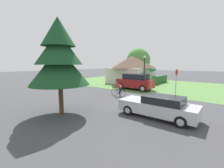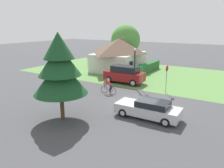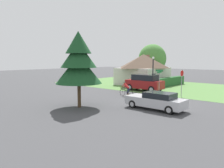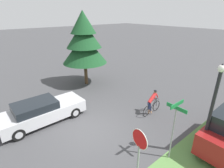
{
  "view_description": "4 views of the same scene",
  "coord_description": "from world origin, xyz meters",
  "px_view_note": "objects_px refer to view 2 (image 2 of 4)",
  "views": [
    {
      "loc": [
        -11.32,
        -5.11,
        3.33
      ],
      "look_at": [
        -0.81,
        3.42,
        1.51
      ],
      "focal_mm": 24.0,
      "sensor_mm": 36.0,
      "label": 1
    },
    {
      "loc": [
        -16.59,
        -7.19,
        6.6
      ],
      "look_at": [
        -0.39,
        2.78,
        1.49
      ],
      "focal_mm": 35.0,
      "sensor_mm": 36.0,
      "label": 2
    },
    {
      "loc": [
        -17.46,
        -10.36,
        3.95
      ],
      "look_at": [
        -2.18,
        3.28,
        1.63
      ],
      "focal_mm": 35.0,
      "sensor_mm": 36.0,
      "label": 3
    },
    {
      "loc": [
        6.91,
        -4.08,
        6.07
      ],
      "look_at": [
        -1.47,
        2.82,
        1.57
      ],
      "focal_mm": 28.0,
      "sensor_mm": 36.0,
      "label": 4
    }
  ],
  "objects_px": {
    "sedan_left_lane": "(149,109)",
    "street_lamp": "(135,64)",
    "parked_suv_right": "(124,74)",
    "deciduous_tree_right": "(126,40)",
    "street_name_sign": "(142,72)",
    "conifer_tall_near": "(60,68)",
    "cottage_house": "(119,54)",
    "cyclist": "(109,86)",
    "stop_sign": "(167,74)"
  },
  "relations": [
    {
      "from": "sedan_left_lane",
      "to": "street_lamp",
      "type": "distance_m",
      "value": 8.78
    },
    {
      "from": "parked_suv_right",
      "to": "deciduous_tree_right",
      "type": "relative_size",
      "value": 0.69
    },
    {
      "from": "deciduous_tree_right",
      "to": "parked_suv_right",
      "type": "bearing_deg",
      "value": -152.1
    },
    {
      "from": "street_name_sign",
      "to": "conifer_tall_near",
      "type": "height_order",
      "value": "conifer_tall_near"
    },
    {
      "from": "cottage_house",
      "to": "deciduous_tree_right",
      "type": "xyz_separation_m",
      "value": [
        6.73,
        2.49,
        1.61
      ]
    },
    {
      "from": "street_lamp",
      "to": "cyclist",
      "type": "bearing_deg",
      "value": 164.5
    },
    {
      "from": "stop_sign",
      "to": "street_name_sign",
      "type": "distance_m",
      "value": 2.48
    },
    {
      "from": "parked_suv_right",
      "to": "stop_sign",
      "type": "distance_m",
      "value": 5.65
    },
    {
      "from": "cyclist",
      "to": "stop_sign",
      "type": "height_order",
      "value": "stop_sign"
    },
    {
      "from": "street_name_sign",
      "to": "conifer_tall_near",
      "type": "xyz_separation_m",
      "value": [
        -9.89,
        1.81,
        1.87
      ]
    },
    {
      "from": "cyclist",
      "to": "deciduous_tree_right",
      "type": "xyz_separation_m",
      "value": [
        17.74,
        7.65,
        3.33
      ]
    },
    {
      "from": "cyclist",
      "to": "parked_suv_right",
      "type": "bearing_deg",
      "value": -84.53
    },
    {
      "from": "stop_sign",
      "to": "street_name_sign",
      "type": "height_order",
      "value": "stop_sign"
    },
    {
      "from": "stop_sign",
      "to": "cyclist",
      "type": "bearing_deg",
      "value": -50.87
    },
    {
      "from": "sedan_left_lane",
      "to": "street_name_sign",
      "type": "height_order",
      "value": "street_name_sign"
    },
    {
      "from": "street_lamp",
      "to": "street_name_sign",
      "type": "bearing_deg",
      "value": -121.69
    },
    {
      "from": "street_lamp",
      "to": "conifer_tall_near",
      "type": "xyz_separation_m",
      "value": [
        -10.7,
        0.5,
        1.21
      ]
    },
    {
      "from": "cottage_house",
      "to": "stop_sign",
      "type": "height_order",
      "value": "cottage_house"
    },
    {
      "from": "street_lamp",
      "to": "conifer_tall_near",
      "type": "bearing_deg",
      "value": 177.34
    },
    {
      "from": "cyclist",
      "to": "conifer_tall_near",
      "type": "distance_m",
      "value": 7.66
    },
    {
      "from": "cottage_house",
      "to": "sedan_left_lane",
      "type": "xyz_separation_m",
      "value": [
        -14.5,
        -10.86,
        -1.78
      ]
    },
    {
      "from": "sedan_left_lane",
      "to": "conifer_tall_near",
      "type": "height_order",
      "value": "conifer_tall_near"
    },
    {
      "from": "cyclist",
      "to": "parked_suv_right",
      "type": "distance_m",
      "value": 4.52
    },
    {
      "from": "cyclist",
      "to": "street_name_sign",
      "type": "height_order",
      "value": "street_name_sign"
    },
    {
      "from": "sedan_left_lane",
      "to": "street_lamp",
      "type": "bearing_deg",
      "value": -57.87
    },
    {
      "from": "sedan_left_lane",
      "to": "cyclist",
      "type": "height_order",
      "value": "cyclist"
    },
    {
      "from": "cyclist",
      "to": "street_lamp",
      "type": "distance_m",
      "value": 4.25
    },
    {
      "from": "street_name_sign",
      "to": "deciduous_tree_right",
      "type": "xyz_separation_m",
      "value": [
        14.85,
        9.99,
        2.15
      ]
    },
    {
      "from": "sedan_left_lane",
      "to": "conifer_tall_near",
      "type": "distance_m",
      "value": 6.98
    },
    {
      "from": "street_lamp",
      "to": "parked_suv_right",
      "type": "bearing_deg",
      "value": 64.96
    },
    {
      "from": "cottage_house",
      "to": "cyclist",
      "type": "xyz_separation_m",
      "value": [
        -11.01,
        -5.16,
        -1.72
      ]
    },
    {
      "from": "cyclist",
      "to": "street_lamp",
      "type": "xyz_separation_m",
      "value": [
        3.7,
        -1.03,
        1.84
      ]
    },
    {
      "from": "parked_suv_right",
      "to": "street_lamp",
      "type": "xyz_separation_m",
      "value": [
        -0.77,
        -1.65,
        1.54
      ]
    },
    {
      "from": "cottage_house",
      "to": "street_lamp",
      "type": "xyz_separation_m",
      "value": [
        -7.31,
        -6.19,
        0.12
      ]
    },
    {
      "from": "cottage_house",
      "to": "parked_suv_right",
      "type": "bearing_deg",
      "value": -148.7
    },
    {
      "from": "conifer_tall_near",
      "to": "stop_sign",
      "type": "bearing_deg",
      "value": -22.77
    },
    {
      "from": "parked_suv_right",
      "to": "sedan_left_lane",
      "type": "bearing_deg",
      "value": 127.61
    },
    {
      "from": "cottage_house",
      "to": "street_lamp",
      "type": "distance_m",
      "value": 9.58
    },
    {
      "from": "street_name_sign",
      "to": "conifer_tall_near",
      "type": "relative_size",
      "value": 0.45
    },
    {
      "from": "cyclist",
      "to": "street_name_sign",
      "type": "bearing_deg",
      "value": -131.51
    },
    {
      "from": "cottage_house",
      "to": "parked_suv_right",
      "type": "xyz_separation_m",
      "value": [
        -6.54,
        -4.54,
        -1.42
      ]
    },
    {
      "from": "cottage_house",
      "to": "sedan_left_lane",
      "type": "distance_m",
      "value": 18.2
    },
    {
      "from": "street_lamp",
      "to": "street_name_sign",
      "type": "distance_m",
      "value": 1.68
    },
    {
      "from": "cottage_house",
      "to": "conifer_tall_near",
      "type": "relative_size",
      "value": 1.45
    },
    {
      "from": "parked_suv_right",
      "to": "deciduous_tree_right",
      "type": "bearing_deg",
      "value": -62.97
    },
    {
      "from": "street_lamp",
      "to": "conifer_tall_near",
      "type": "relative_size",
      "value": 0.69
    },
    {
      "from": "sedan_left_lane",
      "to": "cyclist",
      "type": "distance_m",
      "value": 6.68
    },
    {
      "from": "sedan_left_lane",
      "to": "cyclist",
      "type": "relative_size",
      "value": 2.72
    },
    {
      "from": "conifer_tall_near",
      "to": "street_lamp",
      "type": "bearing_deg",
      "value": -2.66
    },
    {
      "from": "street_name_sign",
      "to": "conifer_tall_near",
      "type": "distance_m",
      "value": 10.23
    }
  ]
}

